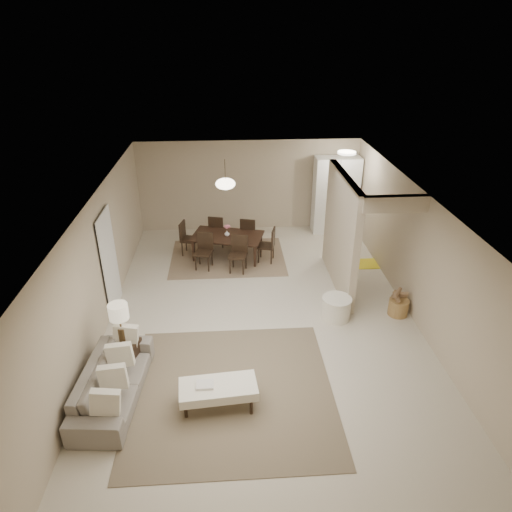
{
  "coord_description": "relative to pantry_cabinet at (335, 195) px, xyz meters",
  "views": [
    {
      "loc": [
        -0.6,
        -7.51,
        5.23
      ],
      "look_at": [
        -0.06,
        0.65,
        1.05
      ],
      "focal_mm": 32.0,
      "sensor_mm": 36.0,
      "label": 1
    }
  ],
  "objects": [
    {
      "name": "doorway",
      "position": [
        -5.32,
        -3.55,
        -0.03
      ],
      "size": [
        0.04,
        0.9,
        2.04
      ],
      "primitive_type": "cube",
      "color": "black",
      "rests_on": "floor"
    },
    {
      "name": "dining_table",
      "position": [
        -2.98,
        -1.49,
        -0.75
      ],
      "size": [
        1.88,
        1.35,
        0.6
      ],
      "primitive_type": "imported",
      "rotation": [
        0.0,
        0.0,
        -0.26
      ],
      "color": "black",
      "rests_on": "dining_rug"
    },
    {
      "name": "vase",
      "position": [
        -2.98,
        -1.49,
        -0.39
      ],
      "size": [
        0.13,
        0.13,
        0.13
      ],
      "primitive_type": "imported",
      "rotation": [
        0.0,
        0.0,
        0.02
      ],
      "color": "white",
      "rests_on": "dining_table"
    },
    {
      "name": "yellow_mat",
      "position": [
        0.32,
        -2.05,
        -1.04
      ],
      "size": [
        0.88,
        0.54,
        0.01
      ],
      "primitive_type": "cube",
      "rotation": [
        0.0,
        0.0,
        -0.01
      ],
      "color": "yellow",
      "rests_on": "floor"
    },
    {
      "name": "back_wall",
      "position": [
        -2.35,
        0.35,
        0.2
      ],
      "size": [
        6.0,
        0.0,
        6.0
      ],
      "primitive_type": "plane",
      "rotation": [
        1.57,
        0.0,
        0.0
      ],
      "color": "#B9A88C",
      "rests_on": "floor"
    },
    {
      "name": "floor",
      "position": [
        -2.35,
        -4.15,
        -1.05
      ],
      "size": [
        9.0,
        9.0,
        0.0
      ],
      "primitive_type": "plane",
      "color": "beige",
      "rests_on": "ground"
    },
    {
      "name": "dining_rug",
      "position": [
        -2.98,
        -1.49,
        -1.04
      ],
      "size": [
        2.8,
        2.1,
        0.01
      ],
      "primitive_type": "cube",
      "color": "#7C664D",
      "rests_on": "floor"
    },
    {
      "name": "pantry_cabinet",
      "position": [
        0.0,
        0.0,
        0.0
      ],
      "size": [
        1.2,
        0.55,
        2.1
      ],
      "primitive_type": "cube",
      "color": "white",
      "rests_on": "floor"
    },
    {
      "name": "dining_chairs",
      "position": [
        -2.98,
        -1.49,
        -0.62
      ],
      "size": [
        2.35,
        1.93,
        0.87
      ],
      "color": "black",
      "rests_on": "dining_rug"
    },
    {
      "name": "flush_light",
      "position": [
        -0.05,
        -0.95,
        1.41
      ],
      "size": [
        0.44,
        0.44,
        0.05
      ],
      "primitive_type": "cylinder",
      "color": "white",
      "rests_on": "ceiling"
    },
    {
      "name": "right_wall",
      "position": [
        0.65,
        -4.15,
        0.2
      ],
      "size": [
        0.0,
        9.0,
        9.0
      ],
      "primitive_type": "plane",
      "rotation": [
        1.57,
        0.0,
        -1.57
      ],
      "color": "#B9A88C",
      "rests_on": "floor"
    },
    {
      "name": "ottoman_bench",
      "position": [
        -3.18,
        -6.45,
        -0.72
      ],
      "size": [
        1.21,
        0.63,
        0.42
      ],
      "rotation": [
        0.0,
        0.0,
        0.09
      ],
      "color": "white",
      "rests_on": "living_rug"
    },
    {
      "name": "partition",
      "position": [
        -0.55,
        -2.9,
        0.2
      ],
      "size": [
        0.15,
        2.5,
        2.5
      ],
      "primitive_type": "cube",
      "color": "#B9A88C",
      "rests_on": "floor"
    },
    {
      "name": "left_wall",
      "position": [
        -5.35,
        -4.15,
        0.2
      ],
      "size": [
        0.0,
        9.0,
        9.0
      ],
      "primitive_type": "plane",
      "rotation": [
        1.57,
        0.0,
        1.57
      ],
      "color": "#B9A88C",
      "rests_on": "floor"
    },
    {
      "name": "side_table",
      "position": [
        -4.75,
        -5.43,
        -0.81
      ],
      "size": [
        0.55,
        0.55,
        0.49
      ],
      "primitive_type": "cube",
      "rotation": [
        0.0,
        0.0,
        -0.3
      ],
      "color": "black",
      "rests_on": "floor"
    },
    {
      "name": "sofa",
      "position": [
        -4.8,
        -6.15,
        -0.75
      ],
      "size": [
        2.12,
        0.98,
        0.6
      ],
      "primitive_type": "imported",
      "rotation": [
        0.0,
        0.0,
        1.48
      ],
      "color": "gray",
      "rests_on": "floor"
    },
    {
      "name": "living_rug",
      "position": [
        -2.98,
        -6.15,
        -1.04
      ],
      "size": [
        3.2,
        3.2,
        0.01
      ],
      "primitive_type": "cube",
      "color": "brown",
      "rests_on": "floor"
    },
    {
      "name": "table_lamp",
      "position": [
        -4.75,
        -5.43,
        -0.0
      ],
      "size": [
        0.32,
        0.32,
        0.76
      ],
      "color": "#4A3720",
      "rests_on": "side_table"
    },
    {
      "name": "round_pouf",
      "position": [
        -0.87,
        -4.25,
        -0.82
      ],
      "size": [
        0.58,
        0.58,
        0.45
      ],
      "primitive_type": "cylinder",
      "color": "white",
      "rests_on": "floor"
    },
    {
      "name": "ceiling",
      "position": [
        -2.35,
        -4.15,
        1.45
      ],
      "size": [
        9.0,
        9.0,
        0.0
      ],
      "primitive_type": "plane",
      "rotation": [
        3.14,
        0.0,
        0.0
      ],
      "color": "white",
      "rests_on": "back_wall"
    },
    {
      "name": "wicker_basket",
      "position": [
        0.4,
        -4.21,
        -0.88
      ],
      "size": [
        0.48,
        0.48,
        0.33
      ],
      "primitive_type": "cylinder",
      "rotation": [
        0.0,
        0.0,
        0.26
      ],
      "color": "#8D5F38",
      "rests_on": "floor"
    },
    {
      "name": "pendant_light",
      "position": [
        -2.98,
        -1.49,
        0.87
      ],
      "size": [
        0.46,
        0.46,
        0.71
      ],
      "color": "#4A3720",
      "rests_on": "ceiling"
    }
  ]
}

